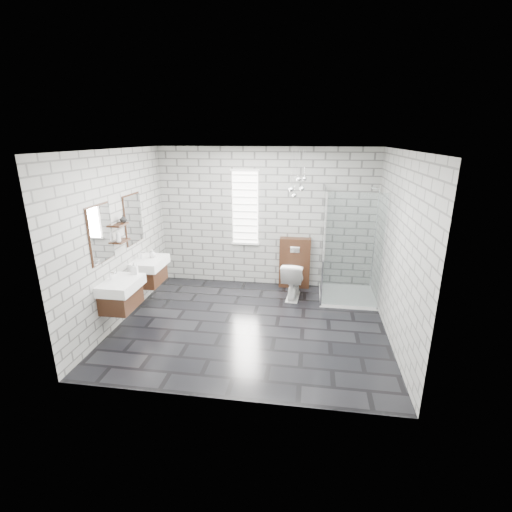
% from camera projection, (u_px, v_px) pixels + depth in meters
% --- Properties ---
extents(floor, '(4.20, 3.60, 0.02)m').
position_uv_depth(floor, '(251.00, 325.00, 5.94)').
color(floor, black).
rests_on(floor, ground).
extents(ceiling, '(4.20, 3.60, 0.02)m').
position_uv_depth(ceiling, '(250.00, 149.00, 5.11)').
color(ceiling, white).
rests_on(ceiling, wall_back).
extents(wall_back, '(4.20, 0.02, 2.70)m').
position_uv_depth(wall_back, '(266.00, 218.00, 7.23)').
color(wall_back, '#9F9F9A').
rests_on(wall_back, floor).
extents(wall_front, '(4.20, 0.02, 2.70)m').
position_uv_depth(wall_front, '(223.00, 291.00, 3.82)').
color(wall_front, '#9F9F9A').
rests_on(wall_front, floor).
extents(wall_left, '(0.02, 3.60, 2.70)m').
position_uv_depth(wall_left, '(118.00, 238.00, 5.82)').
color(wall_left, '#9F9F9A').
rests_on(wall_left, floor).
extents(wall_right, '(0.02, 3.60, 2.70)m').
position_uv_depth(wall_right, '(398.00, 250.00, 5.23)').
color(wall_right, '#9F9F9A').
rests_on(wall_right, floor).
extents(vanity_left, '(0.47, 0.70, 1.57)m').
position_uv_depth(vanity_left, '(119.00, 286.00, 5.50)').
color(vanity_left, '#3C2112').
rests_on(vanity_left, wall_left).
extents(vanity_right, '(0.47, 0.70, 1.57)m').
position_uv_depth(vanity_right, '(148.00, 264.00, 6.45)').
color(vanity_right, '#3C2112').
rests_on(vanity_right, wall_left).
extents(shelf_lower, '(0.14, 0.30, 0.03)m').
position_uv_depth(shelf_lower, '(122.00, 241.00, 5.77)').
color(shelf_lower, '#3C2112').
rests_on(shelf_lower, wall_left).
extents(shelf_upper, '(0.14, 0.30, 0.03)m').
position_uv_depth(shelf_upper, '(120.00, 225.00, 5.69)').
color(shelf_upper, '#3C2112').
rests_on(shelf_upper, wall_left).
extents(window, '(0.56, 0.05, 1.48)m').
position_uv_depth(window, '(245.00, 208.00, 7.20)').
color(window, white).
rests_on(window, wall_back).
extents(cistern_panel, '(0.60, 0.20, 1.00)m').
position_uv_depth(cistern_panel, '(295.00, 263.00, 7.30)').
color(cistern_panel, '#3C2112').
rests_on(cistern_panel, floor).
extents(flush_plate, '(0.18, 0.01, 0.12)m').
position_uv_depth(flush_plate, '(295.00, 250.00, 7.11)').
color(flush_plate, silver).
rests_on(flush_plate, cistern_panel).
extents(shower_enclosure, '(1.00, 1.00, 2.03)m').
position_uv_depth(shower_enclosure, '(343.00, 274.00, 6.69)').
color(shower_enclosure, white).
rests_on(shower_enclosure, floor).
extents(pendant_cluster, '(0.31, 0.24, 0.87)m').
position_uv_depth(pendant_cluster, '(298.00, 186.00, 6.51)').
color(pendant_cluster, silver).
rests_on(pendant_cluster, ceiling).
extents(toilet, '(0.44, 0.72, 0.70)m').
position_uv_depth(toilet, '(293.00, 280.00, 6.85)').
color(toilet, white).
rests_on(toilet, floor).
extents(soap_bottle_a, '(0.11, 0.11, 0.20)m').
position_uv_depth(soap_bottle_a, '(134.00, 268.00, 5.69)').
color(soap_bottle_a, '#B2B2B2').
rests_on(soap_bottle_a, vanity_left).
extents(soap_bottle_b, '(0.12, 0.12, 0.15)m').
position_uv_depth(soap_bottle_b, '(152.00, 254.00, 6.47)').
color(soap_bottle_b, '#B2B2B2').
rests_on(soap_bottle_b, vanity_right).
extents(soap_bottle_c, '(0.08, 0.08, 0.19)m').
position_uv_depth(soap_bottle_c, '(118.00, 236.00, 5.63)').
color(soap_bottle_c, '#B2B2B2').
rests_on(soap_bottle_c, shelf_lower).
extents(vase, '(0.12, 0.12, 0.11)m').
position_uv_depth(vase, '(123.00, 219.00, 5.76)').
color(vase, '#B2B2B2').
rests_on(vase, shelf_upper).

